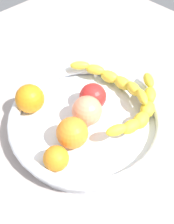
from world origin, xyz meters
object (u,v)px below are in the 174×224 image
tomato_red (93,97)px  orange_front (56,158)px  peach_blush (87,112)px  orange_mid_left (30,99)px  banana_draped_left (114,80)px  banana_draped_right (141,111)px  fruit_bowl (87,120)px  orange_mid_right (72,133)px

tomato_red → orange_front: bearing=21.4°
peach_blush → orange_mid_left: bearing=-61.5°
banana_draped_left → banana_draped_right: banana_draped_right is taller
fruit_bowl → banana_draped_right: (-8.85, 8.17, 2.97)cm
tomato_red → peach_blush: bearing=31.7°
banana_draped_right → peach_blush: bearing=-40.7°
banana_draped_right → peach_blush: size_ratio=3.20×
orange_front → tomato_red: 18.00cm
banana_draped_right → peach_blush: (9.07, -7.81, 0.26)cm
orange_front → tomato_red: (-16.75, -6.58, 0.59)cm
banana_draped_right → banana_draped_left: bearing=-106.9°
fruit_bowl → tomato_red: 5.68cm
banana_draped_left → banana_draped_right: size_ratio=1.06×
orange_mid_left → orange_mid_right: 14.14cm
banana_draped_left → orange_mid_right: orange_mid_right is taller
banana_draped_right → tomato_red: 11.52cm
banana_draped_right → orange_mid_left: 25.50cm
orange_front → peach_blush: size_ratio=0.76×
fruit_bowl → orange_front: size_ratio=6.92×
fruit_bowl → orange_mid_left: bearing=-60.0°
banana_draped_right → orange_front: bearing=-10.5°
orange_mid_right → fruit_bowl: bearing=-160.8°
banana_draped_right → peach_blush: 11.97cm
banana_draped_left → orange_front: banana_draped_left is taller
banana_draped_right → orange_mid_right: orange_mid_right is taller
banana_draped_left → banana_draped_right: 11.72cm
fruit_bowl → orange_mid_left: 14.12cm
orange_mid_right → peach_blush: (-6.20, -1.87, 0.02)cm
tomato_red → peach_blush: (4.42, 2.73, 0.23)cm
banana_draped_left → orange_front: 25.84cm
fruit_bowl → orange_mid_right: size_ratio=5.30×
orange_mid_right → tomato_red: orange_mid_right is taller
orange_front → orange_mid_right: size_ratio=0.77×
banana_draped_left → orange_mid_left: orange_mid_left is taller
orange_front → orange_mid_left: (-5.67, -16.11, 0.79)cm
banana_draped_right → orange_mid_left: size_ratio=3.22×
banana_draped_right → tomato_red: bearing=-66.2°
orange_front → orange_mid_right: bearing=-162.1°
banana_draped_left → peach_blush: bearing=15.2°
orange_mid_right → peach_blush: 6.48cm
banana_draped_right → orange_mid_right: 16.38cm
orange_mid_left → banana_draped_left: bearing=155.1°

